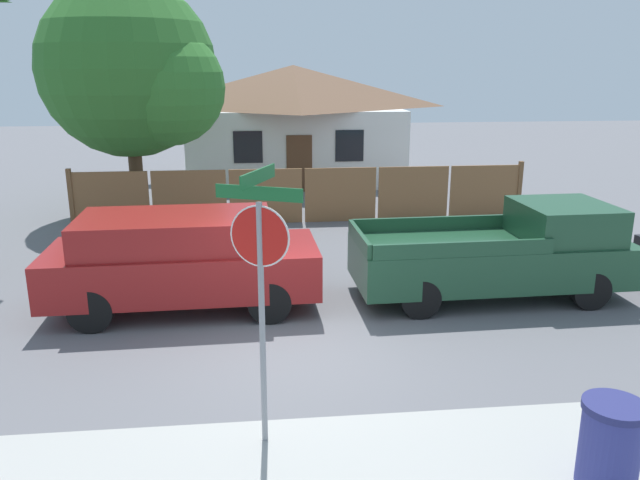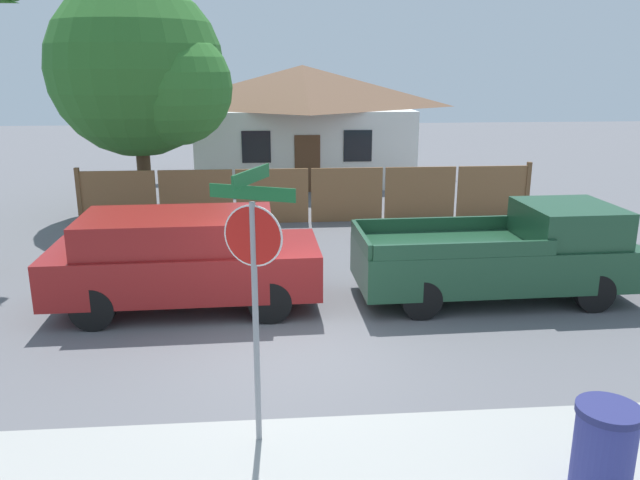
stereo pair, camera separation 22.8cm
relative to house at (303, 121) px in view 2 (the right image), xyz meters
The scene contains 8 objects.
ground_plane 15.80m from the house, 93.94° to the right, with size 80.00×80.00×0.00m, color slate.
wooden_fence 7.43m from the house, 91.72° to the right, with size 12.84×0.12×1.65m.
house is the anchor object (origin of this frame).
oak_tree 7.91m from the house, 128.76° to the right, with size 5.22×4.97×6.73m.
red_suv 14.00m from the house, 102.16° to the right, with size 4.86×2.10×1.76m.
orange_pickup 14.04m from the house, 77.20° to the right, with size 5.22×2.08×1.80m.
stop_sign 18.07m from the house, 94.92° to the right, with size 0.93×0.84×3.26m.
trash_bin 19.42m from the house, 83.96° to the right, with size 0.66×0.66×0.97m.
Camera 2 is at (-0.29, -9.01, 4.31)m, focal length 35.00 mm.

